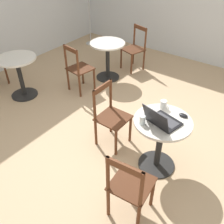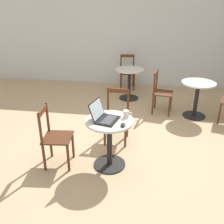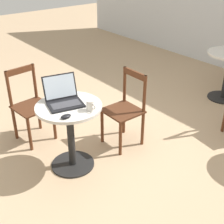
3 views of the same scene
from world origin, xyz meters
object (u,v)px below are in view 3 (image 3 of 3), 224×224
(mouse, at_px, (66,116))
(chair_near_back, at_px, (125,110))
(chair_near_left, at_px, (30,106))
(drinking_glass, at_px, (72,90))
(mug, at_px, (91,105))
(cafe_table_near, at_px, (70,125))
(laptop, at_px, (64,98))

(mouse, bearing_deg, chair_near_back, 102.25)
(chair_near_left, distance_m, drinking_glass, 0.70)
(mouse, xyz_separation_m, drinking_glass, (-0.38, 0.30, 0.04))
(chair_near_left, bearing_deg, mug, 10.84)
(cafe_table_near, relative_size, chair_near_back, 0.83)
(chair_near_left, height_order, laptop, laptop)
(cafe_table_near, relative_size, laptop, 1.81)
(laptop, xyz_separation_m, mug, (0.28, 0.12, -0.00))
(chair_near_left, height_order, mug, chair_near_left)
(laptop, relative_size, drinking_glass, 3.79)
(mouse, bearing_deg, mug, 86.38)
(chair_near_left, relative_size, drinking_glass, 8.28)
(chair_near_left, height_order, drinking_glass, chair_near_left)
(chair_near_back, relative_size, mug, 7.43)
(cafe_table_near, xyz_separation_m, chair_near_left, (-0.76, -0.07, -0.07))
(cafe_table_near, height_order, drinking_glass, drinking_glass)
(drinking_glass, bearing_deg, chair_near_left, -157.93)
(drinking_glass, bearing_deg, cafe_table_near, -39.60)
(cafe_table_near, height_order, chair_near_back, chair_near_back)
(cafe_table_near, height_order, chair_near_left, chair_near_left)
(mug, height_order, drinking_glass, drinking_glass)
(cafe_table_near, xyz_separation_m, chair_near_back, (0.00, 0.72, -0.07))
(cafe_table_near, xyz_separation_m, mouse, (0.19, -0.15, 0.23))
(cafe_table_near, bearing_deg, mug, 28.06)
(mug, bearing_deg, chair_near_left, -169.16)
(chair_near_left, relative_size, laptop, 2.18)
(drinking_glass, bearing_deg, chair_near_back, 71.16)
(laptop, bearing_deg, chair_near_back, 84.24)
(chair_near_back, height_order, mug, chair_near_back)
(cafe_table_near, relative_size, mug, 6.16)
(chair_near_left, xyz_separation_m, mouse, (0.95, -0.07, 0.30))
(drinking_glass, bearing_deg, mug, -6.54)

